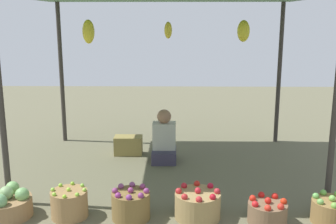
{
  "coord_description": "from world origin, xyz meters",
  "views": [
    {
      "loc": [
        0.08,
        -5.64,
        2.1
      ],
      "look_at": [
        0.0,
        -0.64,
        0.95
      ],
      "focal_mm": 44.12,
      "sensor_mm": 36.0,
      "label": 1
    }
  ],
  "objects_px": {
    "basket_purple_onions": "(131,205)",
    "basket_green_apples": "(331,211)",
    "basket_limes": "(69,203)",
    "wooden_crate_near_vendor": "(128,145)",
    "basket_red_apples": "(198,205)",
    "basket_cabbages": "(7,204)",
    "basket_red_tomatoes": "(267,212)",
    "vendor_person": "(164,141)"
  },
  "relations": [
    {
      "from": "basket_green_apples",
      "to": "vendor_person",
      "type": "bearing_deg",
      "value": 133.72
    },
    {
      "from": "basket_green_apples",
      "to": "wooden_crate_near_vendor",
      "type": "distance_m",
      "value": 3.2
    },
    {
      "from": "vendor_person",
      "to": "basket_limes",
      "type": "distance_m",
      "value": 2.05
    },
    {
      "from": "basket_red_apples",
      "to": "wooden_crate_near_vendor",
      "type": "relative_size",
      "value": 1.14
    },
    {
      "from": "basket_cabbages",
      "to": "basket_red_apples",
      "type": "relative_size",
      "value": 1.06
    },
    {
      "from": "basket_green_apples",
      "to": "basket_red_tomatoes",
      "type": "bearing_deg",
      "value": -178.56
    },
    {
      "from": "basket_cabbages",
      "to": "wooden_crate_near_vendor",
      "type": "xyz_separation_m",
      "value": [
        1.07,
        2.09,
        0.01
      ]
    },
    {
      "from": "basket_limes",
      "to": "basket_red_apples",
      "type": "bearing_deg",
      "value": 0.01
    },
    {
      "from": "vendor_person",
      "to": "basket_red_apples",
      "type": "distance_m",
      "value": 1.85
    },
    {
      "from": "basket_purple_onions",
      "to": "basket_green_apples",
      "type": "height_order",
      "value": "basket_purple_onions"
    },
    {
      "from": "basket_cabbages",
      "to": "wooden_crate_near_vendor",
      "type": "bearing_deg",
      "value": 62.84
    },
    {
      "from": "vendor_person",
      "to": "basket_green_apples",
      "type": "xyz_separation_m",
      "value": [
        1.8,
        -1.88,
        -0.17
      ]
    },
    {
      "from": "basket_purple_onions",
      "to": "wooden_crate_near_vendor",
      "type": "bearing_deg",
      "value": 97.03
    },
    {
      "from": "basket_limes",
      "to": "basket_red_tomatoes",
      "type": "height_order",
      "value": "basket_limes"
    },
    {
      "from": "vendor_person",
      "to": "basket_red_apples",
      "type": "xyz_separation_m",
      "value": [
        0.4,
        -1.8,
        -0.15
      ]
    },
    {
      "from": "basket_cabbages",
      "to": "basket_purple_onions",
      "type": "height_order",
      "value": "basket_purple_onions"
    },
    {
      "from": "vendor_person",
      "to": "basket_green_apples",
      "type": "height_order",
      "value": "vendor_person"
    },
    {
      "from": "basket_limes",
      "to": "basket_green_apples",
      "type": "height_order",
      "value": "basket_limes"
    },
    {
      "from": "basket_limes",
      "to": "basket_green_apples",
      "type": "bearing_deg",
      "value": -1.6
    },
    {
      "from": "basket_limes",
      "to": "basket_purple_onions",
      "type": "distance_m",
      "value": 0.67
    },
    {
      "from": "basket_red_tomatoes",
      "to": "basket_green_apples",
      "type": "height_order",
      "value": "basket_green_apples"
    },
    {
      "from": "vendor_person",
      "to": "basket_green_apples",
      "type": "distance_m",
      "value": 2.6
    },
    {
      "from": "vendor_person",
      "to": "wooden_crate_near_vendor",
      "type": "xyz_separation_m",
      "value": [
        -0.57,
        0.28,
        -0.15
      ]
    },
    {
      "from": "basket_limes",
      "to": "wooden_crate_near_vendor",
      "type": "height_order",
      "value": "basket_limes"
    },
    {
      "from": "basket_cabbages",
      "to": "wooden_crate_near_vendor",
      "type": "relative_size",
      "value": 1.21
    },
    {
      "from": "basket_cabbages",
      "to": "basket_red_tomatoes",
      "type": "bearing_deg",
      "value": -1.69
    },
    {
      "from": "basket_cabbages",
      "to": "basket_limes",
      "type": "distance_m",
      "value": 0.67
    },
    {
      "from": "basket_cabbages",
      "to": "basket_green_apples",
      "type": "height_order",
      "value": "basket_cabbages"
    },
    {
      "from": "basket_purple_onions",
      "to": "basket_red_tomatoes",
      "type": "xyz_separation_m",
      "value": [
        1.44,
        -0.07,
        -0.04
      ]
    },
    {
      "from": "basket_cabbages",
      "to": "basket_limes",
      "type": "height_order",
      "value": "basket_cabbages"
    },
    {
      "from": "basket_purple_onions",
      "to": "basket_green_apples",
      "type": "relative_size",
      "value": 1.01
    },
    {
      "from": "basket_green_apples",
      "to": "wooden_crate_near_vendor",
      "type": "xyz_separation_m",
      "value": [
        -2.36,
        2.16,
        0.02
      ]
    },
    {
      "from": "vendor_person",
      "to": "wooden_crate_near_vendor",
      "type": "distance_m",
      "value": 0.65
    },
    {
      "from": "basket_cabbages",
      "to": "basket_limes",
      "type": "relative_size",
      "value": 1.32
    },
    {
      "from": "basket_green_apples",
      "to": "basket_limes",
      "type": "bearing_deg",
      "value": 178.4
    },
    {
      "from": "vendor_person",
      "to": "basket_limes",
      "type": "relative_size",
      "value": 1.99
    },
    {
      "from": "basket_limes",
      "to": "basket_red_apples",
      "type": "relative_size",
      "value": 0.8
    },
    {
      "from": "basket_red_tomatoes",
      "to": "wooden_crate_near_vendor",
      "type": "bearing_deg",
      "value": 127.97
    },
    {
      "from": "basket_red_apples",
      "to": "basket_red_tomatoes",
      "type": "distance_m",
      "value": 0.73
    },
    {
      "from": "vendor_person",
      "to": "basket_purple_onions",
      "type": "relative_size",
      "value": 1.9
    },
    {
      "from": "basket_limes",
      "to": "wooden_crate_near_vendor",
      "type": "bearing_deg",
      "value": 78.96
    },
    {
      "from": "basket_red_tomatoes",
      "to": "wooden_crate_near_vendor",
      "type": "height_order",
      "value": "wooden_crate_near_vendor"
    }
  ]
}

